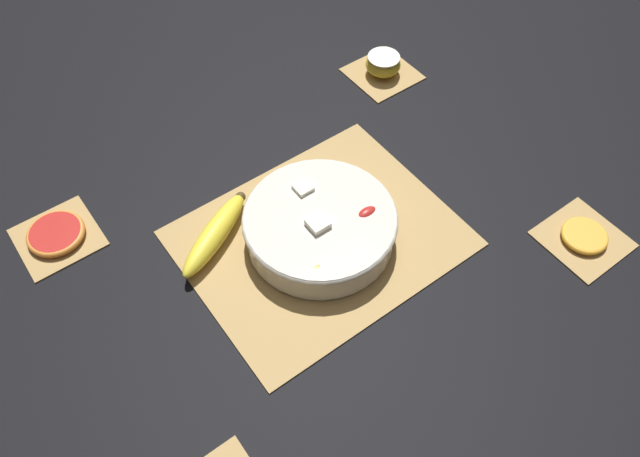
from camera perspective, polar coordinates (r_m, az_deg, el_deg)
ground_plane at (r=1.02m, az=0.00°, el=-0.95°), size 6.00×6.00×0.00m
bamboo_mat_center at (r=1.02m, az=0.00°, el=-0.85°), size 0.43×0.34×0.01m
coaster_mat_near_right at (r=1.11m, az=22.91°, el=-0.86°), size 0.13×0.13×0.01m
coaster_mat_far_left at (r=1.11m, az=-22.86°, el=-0.71°), size 0.13×0.13×0.01m
coaster_mat_far_right at (r=1.31m, az=5.71°, el=13.94°), size 0.13×0.13×0.01m
fruit_salad_bowl at (r=0.99m, az=-0.02°, el=0.33°), size 0.25×0.25×0.07m
whole_banana at (r=1.01m, az=-9.58°, el=-0.46°), size 0.18×0.12×0.04m
apple_half at (r=1.29m, az=5.80°, el=14.74°), size 0.07×0.07×0.04m
orange_slice_whole at (r=1.10m, az=23.04°, el=-0.62°), size 0.08×0.08×0.01m
grapefruit_slice at (r=1.10m, az=-23.01°, el=-0.43°), size 0.09×0.09×0.01m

